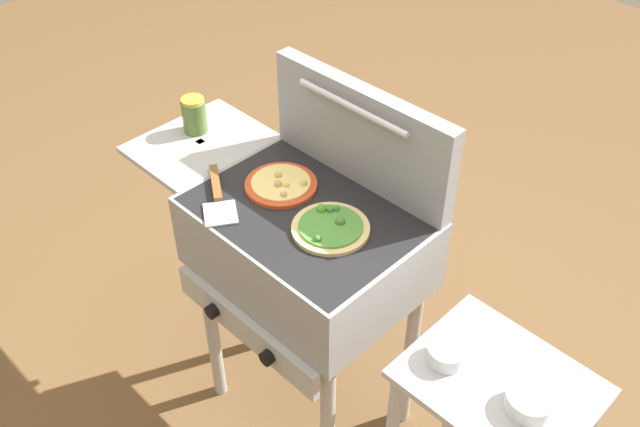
% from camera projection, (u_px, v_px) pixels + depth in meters
% --- Properties ---
extents(ground_plane, '(8.00, 8.00, 0.00)m').
position_uv_depth(ground_plane, '(310.00, 403.00, 2.55)').
color(ground_plane, brown).
extents(grill, '(0.96, 0.53, 0.90)m').
position_uv_depth(grill, '(303.00, 247.00, 2.07)').
color(grill, gray).
rests_on(grill, ground_plane).
extents(grill_lid_open, '(0.63, 0.08, 0.30)m').
position_uv_depth(grill_lid_open, '(361.00, 134.00, 1.99)').
color(grill_lid_open, gray).
rests_on(grill_lid_open, grill).
extents(pizza_veggie, '(0.21, 0.21, 0.04)m').
position_uv_depth(pizza_veggie, '(331.00, 227.00, 1.90)').
color(pizza_veggie, '#E0C17F').
rests_on(pizza_veggie, grill).
extents(pizza_cheese, '(0.21, 0.21, 0.03)m').
position_uv_depth(pizza_cheese, '(281.00, 184.00, 2.04)').
color(pizza_cheese, '#C64723').
rests_on(pizza_cheese, grill).
extents(sauce_jar, '(0.08, 0.08, 0.12)m').
position_uv_depth(sauce_jar, '(194.00, 115.00, 2.24)').
color(sauce_jar, '#4C6B2D').
rests_on(sauce_jar, grill).
extents(spatula, '(0.25, 0.19, 0.02)m').
position_uv_depth(spatula, '(218.00, 196.00, 2.01)').
color(spatula, '#B7BABF').
rests_on(spatula, grill).
extents(topping_bowl_near, '(0.11, 0.11, 0.04)m').
position_uv_depth(topping_bowl_near, '(530.00, 402.00, 1.63)').
color(topping_bowl_near, silver).
rests_on(topping_bowl_near, prep_table).
extents(topping_bowl_far, '(0.10, 0.10, 0.04)m').
position_uv_depth(topping_bowl_far, '(447.00, 354.00, 1.74)').
color(topping_bowl_far, silver).
rests_on(topping_bowl_far, prep_table).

